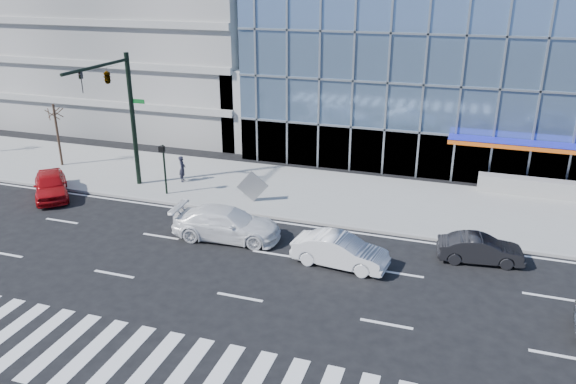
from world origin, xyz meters
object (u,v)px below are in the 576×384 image
object	(u,v)px
white_sedan	(340,251)
pedestrian	(182,169)
ped_signal_post	(164,162)
dark_sedan	(480,249)
white_suv	(227,224)
red_sedan	(51,185)
traffic_signal	(115,92)
street_tree_near	(54,113)
tilted_panel	(252,186)

from	to	relation	value
white_sedan	pedestrian	distance (m)	13.90
ped_signal_post	dark_sedan	size ratio (longest dim) A/B	0.79
ped_signal_post	white_suv	distance (m)	7.15
red_sedan	white_suv	bearing A→B (deg)	-49.65
ped_signal_post	white_suv	bearing A→B (deg)	-35.10
traffic_signal	white_suv	size ratio (longest dim) A/B	1.48
ped_signal_post	white_sedan	size ratio (longest dim) A/B	0.69
white_sedan	red_sedan	world-z (taller)	red_sedan
traffic_signal	dark_sedan	world-z (taller)	traffic_signal
ped_signal_post	pedestrian	distance (m)	2.55
street_tree_near	white_sedan	xyz separation A→B (m)	(21.25, -7.56, -3.06)
ped_signal_post	white_suv	world-z (taller)	ped_signal_post
dark_sedan	pedestrian	bearing A→B (deg)	67.05
street_tree_near	white_suv	bearing A→B (deg)	-23.39
ped_signal_post	street_tree_near	size ratio (longest dim) A/B	0.71
white_suv	tilted_panel	xyz separation A→B (m)	(-0.44, 4.57, 0.28)
white_sedan	pedestrian	size ratio (longest dim) A/B	2.64
traffic_signal	ped_signal_post	world-z (taller)	traffic_signal
white_suv	dark_sedan	bearing A→B (deg)	-88.13
traffic_signal	white_sedan	size ratio (longest dim) A/B	1.84
street_tree_near	tilted_panel	size ratio (longest dim) A/B	3.25
white_sedan	dark_sedan	distance (m)	6.44
ped_signal_post	dark_sedan	world-z (taller)	ped_signal_post
ped_signal_post	white_suv	xyz separation A→B (m)	(5.75, -4.04, -1.36)
white_suv	white_sedan	size ratio (longest dim) A/B	1.25
ped_signal_post	red_sedan	world-z (taller)	ped_signal_post
street_tree_near	white_suv	size ratio (longest dim) A/B	0.78
pedestrian	red_sedan	bearing A→B (deg)	107.69
white_suv	white_sedan	bearing A→B (deg)	-103.81
red_sedan	pedestrian	size ratio (longest dim) A/B	2.71
traffic_signal	red_sedan	xyz separation A→B (m)	(-3.87, -1.85, -5.40)
white_sedan	red_sedan	distance (m)	18.32
white_sedan	pedestrian	world-z (taller)	pedestrian
ped_signal_post	white_sedan	xyz separation A→B (m)	(11.75, -5.00, -1.43)
ped_signal_post	dark_sedan	xyz separation A→B (m)	(17.75, -2.65, -1.51)
red_sedan	pedestrian	world-z (taller)	pedestrian
dark_sedan	tilted_panel	distance (m)	12.84
white_sedan	tilted_panel	xyz separation A→B (m)	(-6.44, 5.53, 0.35)
dark_sedan	pedestrian	xyz separation A→B (m)	(-17.84, 4.92, 0.35)
pedestrian	traffic_signal	bearing A→B (deg)	119.83
traffic_signal	street_tree_near	bearing A→B (deg)	157.29
street_tree_near	dark_sedan	bearing A→B (deg)	-10.82
white_suv	pedestrian	bearing A→B (deg)	38.10
white_sedan	dark_sedan	xyz separation A→B (m)	(6.00, 2.35, -0.09)
street_tree_near	pedestrian	distance (m)	9.82
white_suv	red_sedan	xyz separation A→B (m)	(-12.11, 1.82, -0.02)
street_tree_near	red_sedan	size ratio (longest dim) A/B	0.95
white_sedan	tilted_panel	world-z (taller)	tilted_panel
white_suv	pedestrian	size ratio (longest dim) A/B	3.29
street_tree_near	dark_sedan	distance (m)	27.92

